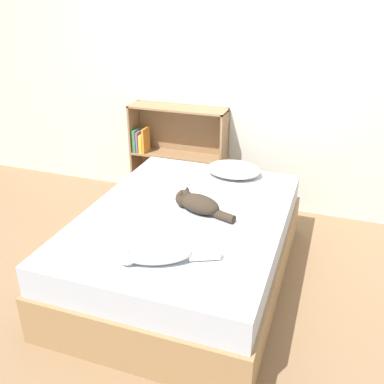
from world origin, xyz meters
TOP-DOWN VIEW (x-y plane):
  - ground_plane at (0.00, 0.00)m, footprint 8.00×8.00m
  - wall_back at (0.00, 1.43)m, footprint 8.00×0.06m
  - bed at (0.00, 0.00)m, footprint 1.46×1.98m
  - pillow at (0.16, 0.78)m, footprint 0.47×0.36m
  - cat_light at (0.05, -0.64)m, footprint 0.57×0.34m
  - cat_dark at (0.07, 0.06)m, footprint 0.49×0.27m
  - bookshelf at (-0.57, 1.30)m, footprint 0.98×0.26m

SIDE VIEW (x-z plane):
  - ground_plane at x=0.00m, z-range 0.00..0.00m
  - bed at x=0.00m, z-range 0.00..0.56m
  - bookshelf at x=-0.57m, z-range 0.01..1.00m
  - pillow at x=0.16m, z-range 0.56..0.68m
  - cat_dark at x=0.07m, z-range 0.55..0.71m
  - cat_light at x=0.05m, z-range 0.56..0.70m
  - wall_back at x=0.00m, z-range 0.00..2.50m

